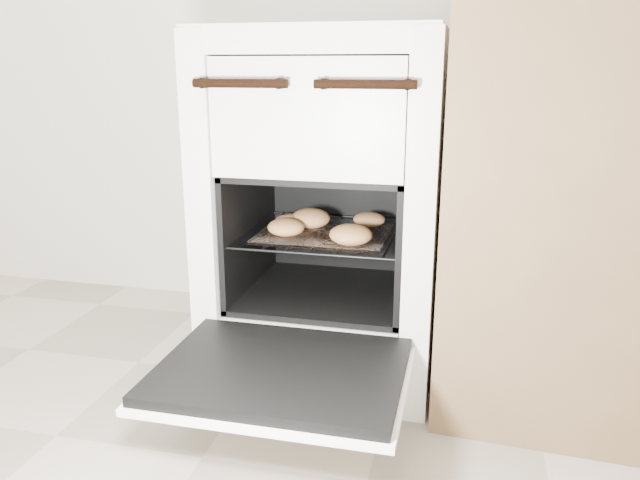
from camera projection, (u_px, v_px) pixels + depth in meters
The scene contains 5 objects.
stove at pixel (332, 209), 1.57m from camera, with size 0.54×0.60×0.83m.
oven_door at pixel (281, 373), 1.21m from camera, with size 0.49×0.38×0.03m.
oven_rack at pixel (327, 233), 1.53m from camera, with size 0.39×0.38×0.01m.
foil_sheet at pixel (325, 233), 1.51m from camera, with size 0.31×0.27×0.01m, color silver.
baked_rolls at pixel (322, 224), 1.49m from camera, with size 0.29×0.29×0.05m.
Camera 1 is at (0.48, -0.30, 0.76)m, focal length 35.00 mm.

